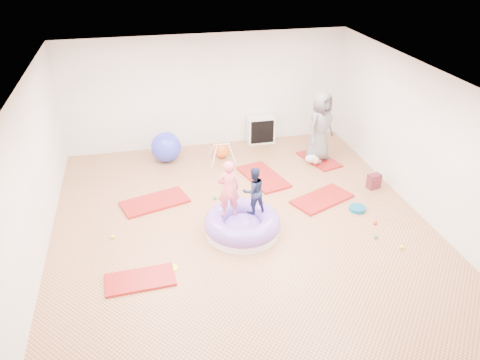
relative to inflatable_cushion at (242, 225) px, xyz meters
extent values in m
cube|color=tan|center=(0.04, 0.08, -0.17)|extent=(7.00, 8.00, 0.01)
cube|color=silver|center=(0.04, 0.08, 2.63)|extent=(7.00, 8.00, 0.01)
cube|color=white|center=(0.04, 4.08, 1.23)|extent=(7.00, 0.01, 2.80)
cube|color=white|center=(0.04, -3.92, 1.23)|extent=(7.00, 0.01, 2.80)
cube|color=white|center=(-3.46, 0.08, 1.23)|extent=(0.01, 8.00, 2.80)
cube|color=white|center=(3.54, 0.08, 1.23)|extent=(0.01, 8.00, 2.80)
cube|color=red|center=(-1.90, -0.94, -0.15)|extent=(1.13, 0.61, 0.05)
cube|color=red|center=(-1.51, 1.40, -0.15)|extent=(1.46, 1.02, 0.06)
cube|color=red|center=(0.94, 1.95, -0.14)|extent=(0.99, 1.47, 0.06)
cube|color=red|center=(1.87, 0.76, -0.15)|extent=(1.42, 1.09, 0.05)
cube|color=red|center=(2.49, 2.52, -0.15)|extent=(0.85, 1.24, 0.05)
cylinder|color=white|center=(0.00, 0.00, -0.10)|extent=(1.37, 1.37, 0.15)
torus|color=#7C54C4|center=(0.00, 0.00, 0.05)|extent=(1.41, 1.41, 0.37)
ellipsoid|color=#7C54C4|center=(0.00, 0.00, -0.04)|extent=(0.75, 0.75, 0.34)
imported|color=#F66374|center=(-0.23, 0.10, 0.78)|extent=(0.41, 0.27, 1.10)
imported|color=#1C2543|center=(0.23, 0.10, 0.69)|extent=(0.50, 0.43, 0.90)
imported|color=#606061|center=(2.44, 2.51, 0.71)|extent=(0.98, 0.89, 1.68)
ellipsoid|color=silver|center=(2.27, 2.37, -0.02)|extent=(0.38, 0.24, 0.22)
sphere|color=tan|center=(2.27, 2.19, 0.01)|extent=(0.18, 0.18, 0.18)
sphere|color=red|center=(1.60, 0.38, -0.14)|extent=(0.07, 0.07, 0.07)
sphere|color=#F6F91E|center=(-2.34, 0.35, -0.14)|extent=(0.07, 0.07, 0.07)
sphere|color=red|center=(2.00, 0.76, -0.14)|extent=(0.07, 0.07, 0.07)
sphere|color=red|center=(2.53, -0.31, -0.14)|extent=(0.07, 0.07, 0.07)
sphere|color=#248F45|center=(-0.28, 1.28, -0.14)|extent=(0.07, 0.07, 0.07)
sphere|color=#F6F91E|center=(2.62, -1.11, -0.14)|extent=(0.07, 0.07, 0.07)
sphere|color=#248F45|center=(2.33, -0.72, -0.14)|extent=(0.07, 0.07, 0.07)
sphere|color=blue|center=(-1.09, 3.32, 0.19)|extent=(0.72, 0.72, 0.72)
sphere|color=orange|center=(0.23, 3.21, 0.02)|extent=(0.38, 0.38, 0.38)
cylinder|color=silver|center=(-0.04, 2.75, 0.08)|extent=(0.18, 0.18, 0.48)
cylinder|color=silver|center=(-0.04, 3.16, 0.08)|extent=(0.18, 0.18, 0.48)
cylinder|color=silver|center=(0.41, 2.75, 0.08)|extent=(0.18, 0.18, 0.48)
cylinder|color=silver|center=(0.41, 3.16, 0.08)|extent=(0.18, 0.18, 0.48)
cylinder|color=silver|center=(0.19, 2.95, 0.29)|extent=(0.46, 0.03, 0.03)
sphere|color=red|center=(-0.04, 2.95, 0.29)|extent=(0.06, 0.06, 0.06)
sphere|color=blue|center=(0.42, 2.95, 0.29)|extent=(0.06, 0.06, 0.06)
cube|color=silver|center=(1.39, 3.88, 0.18)|extent=(0.70, 0.34, 0.70)
cube|color=black|center=(1.39, 3.72, 0.18)|extent=(0.60, 0.02, 0.60)
cube|color=silver|center=(1.39, 3.83, 0.18)|extent=(0.02, 0.24, 0.61)
cube|color=silver|center=(1.39, 3.83, 0.18)|extent=(0.61, 0.24, 0.02)
cylinder|color=#0A5676|center=(2.42, 0.24, -0.14)|extent=(0.33, 0.33, 0.07)
cube|color=maroon|center=(3.14, 1.00, -0.01)|extent=(0.31, 0.23, 0.32)
cylinder|color=#F6F91E|center=(-1.39, -0.76, -0.16)|extent=(0.22, 0.22, 0.03)
camera|label=1|loc=(-1.62, -6.94, 4.85)|focal=35.00mm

